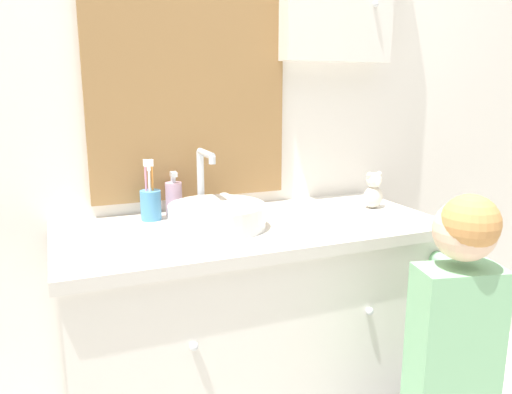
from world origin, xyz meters
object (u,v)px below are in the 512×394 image
at_px(soap_dispenser, 174,198).
at_px(child_figure, 454,347).
at_px(teddy_bear, 374,191).
at_px(toothbrush_holder, 151,203).
at_px(sink_basin, 217,214).

relative_size(soap_dispenser, child_figure, 0.15).
xyz_separation_m(soap_dispenser, teddy_bear, (0.68, -0.18, 0.00)).
distance_m(toothbrush_holder, teddy_bear, 0.78).
height_order(soap_dispenser, teddy_bear, soap_dispenser).
height_order(sink_basin, child_figure, sink_basin).
bearing_deg(sink_basin, toothbrush_holder, 136.54).
xyz_separation_m(toothbrush_holder, teddy_bear, (0.77, -0.14, 0.01)).
xyz_separation_m(sink_basin, child_figure, (0.50, -0.51, -0.29)).
bearing_deg(toothbrush_holder, child_figure, -45.16).
bearing_deg(teddy_bear, toothbrush_holder, 169.67).
relative_size(toothbrush_holder, soap_dispenser, 1.35).
xyz_separation_m(soap_dispenser, child_figure, (0.58, -0.72, -0.31)).
relative_size(sink_basin, child_figure, 0.36).
bearing_deg(sink_basin, soap_dispenser, 112.93).
bearing_deg(toothbrush_holder, soap_dispenser, 25.34).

